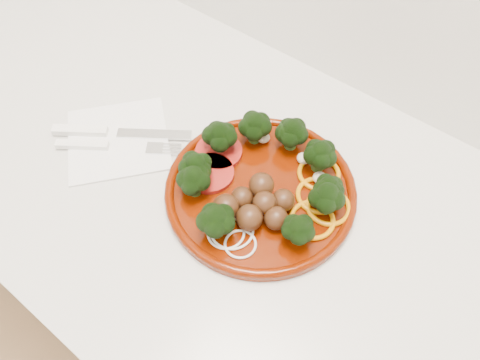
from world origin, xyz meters
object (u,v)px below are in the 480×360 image
Objects in this scene: plate at (262,185)px; knife at (103,132)px; fork at (97,145)px; napkin at (118,139)px.

plate is 1.46× the size of knife.
fork is (0.01, -0.03, -0.00)m from knife.
knife is (-0.27, -0.07, -0.01)m from plate.
knife reaches higher than napkin.
plate is 0.27m from fork.
fork reaches higher than napkin.
knife is 1.12× the size of fork.
plate is at bearing 13.77° from napkin.
fork is at bearing -160.31° from plate.
plate is 0.28m from knife.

